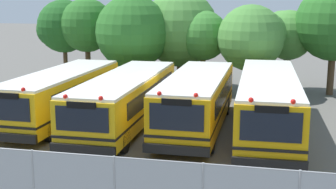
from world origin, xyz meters
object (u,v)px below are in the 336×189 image
Objects in this scene: school_bus_0 at (62,94)px; tree_4 at (204,35)px; school_bus_1 at (126,98)px; tree_2 at (132,34)px; tree_5 at (254,37)px; tree_3 at (179,29)px; school_bus_3 at (268,102)px; tree_1 at (87,26)px; tree_0 at (62,27)px; school_bus_2 at (197,99)px; tree_6 at (287,34)px.

tree_4 is (5.91, 8.76, 2.32)m from school_bus_0.
tree_2 is (-1.99, 7.88, 2.44)m from school_bus_1.
tree_5 is (9.11, 7.95, 2.34)m from school_bus_0.
tree_3 is (4.09, 9.74, 2.63)m from school_bus_0.
school_bus_3 is 15.21m from tree_1.
tree_2 is at bearing -177.62° from tree_5.
tree_1 is at bearing 163.46° from tree_2.
tree_4 is 0.93× the size of tree_5.
tree_0 is (-4.02, 8.93, 2.72)m from school_bus_0.
tree_5 reaches higher than tree_4.
school_bus_1 is 0.95× the size of school_bus_3.
tree_4 is (7.93, 0.10, -0.48)m from tree_1.
school_bus_1 is 1.65× the size of tree_3.
tree_5 is at bearing -4.29° from tree_0.
school_bus_2 is at bearing -44.54° from tree_1.
school_bus_0 is at bearing -138.89° from tree_5.
tree_6 reaches higher than school_bus_3.
school_bus_1 is 2.04× the size of tree_6.
school_bus_0 is at bearing -124.03° from tree_4.
tree_2 is 3.40m from tree_3.
tree_2 reaches higher than school_bus_0.
school_bus_1 is at bearing 3.23° from school_bus_2.
school_bus_2 is 9.71m from tree_2.
tree_2 reaches higher than tree_5.
tree_3 is at bearing 160.30° from tree_5.
school_bus_0 is at bearing -136.93° from tree_6.
school_bus_2 is 14.36m from tree_0.
tree_6 is at bearing 16.07° from tree_2.
tree_4 is at bearing -83.78° from school_bus_2.
tree_3 reaches higher than tree_1.
tree_6 is (7.06, 0.68, -0.23)m from tree_3.
school_bus_2 is at bearing -105.71° from tree_5.
tree_2 reaches higher than school_bus_2.
tree_5 reaches higher than school_bus_1.
school_bus_0 is 1.64× the size of tree_0.
tree_1 is 3.62m from tree_2.
tree_0 is (-7.45, 9.19, 2.73)m from school_bus_1.
school_bus_2 is at bearing -112.28° from tree_6.
tree_0 is at bearing 172.10° from tree_1.
tree_1 is at bearing -179.25° from tree_4.
tree_0 reaches higher than school_bus_0.
school_bus_1 is (3.43, -0.25, -0.01)m from school_bus_0.
school_bus_1 is 13.40m from tree_6.
tree_5 is (-1.02, 8.05, 2.25)m from school_bus_3.
tree_6 is at bearing -125.71° from school_bus_1.
tree_4 is 5.50m from tree_6.
tree_4 is at bearing 14.17° from tree_2.
school_bus_2 is 1.56× the size of tree_2.
tree_0 is 15.25m from tree_6.
tree_4 is (9.93, -0.17, -0.40)m from tree_0.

